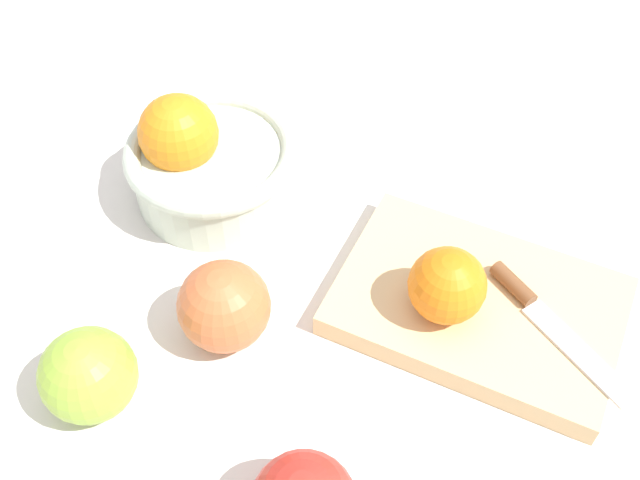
# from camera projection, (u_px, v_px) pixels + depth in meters

# --- Properties ---
(ground_plane) EXTENTS (2.40, 2.40, 0.00)m
(ground_plane) POSITION_uv_depth(u_px,v_px,m) (276.00, 333.00, 0.65)
(ground_plane) COLOR silver
(bowl) EXTENTS (0.17, 0.17, 0.11)m
(bowl) POSITION_uv_depth(u_px,v_px,m) (207.00, 161.00, 0.73)
(bowl) COLOR beige
(bowl) RESTS_ON ground_plane
(cutting_board) EXTENTS (0.25, 0.17, 0.02)m
(cutting_board) POSITION_uv_depth(u_px,v_px,m) (477.00, 306.00, 0.66)
(cutting_board) COLOR #DBB77F
(cutting_board) RESTS_ON ground_plane
(orange_on_board) EXTENTS (0.06, 0.06, 0.06)m
(orange_on_board) POSITION_uv_depth(u_px,v_px,m) (447.00, 285.00, 0.62)
(orange_on_board) COLOR orange
(orange_on_board) RESTS_ON cutting_board
(knife) EXTENTS (0.14, 0.10, 0.01)m
(knife) POSITION_uv_depth(u_px,v_px,m) (540.00, 312.00, 0.63)
(knife) COLOR silver
(knife) RESTS_ON cutting_board
(apple_mid_left) EXTENTS (0.08, 0.08, 0.08)m
(apple_mid_left) POSITION_uv_depth(u_px,v_px,m) (224.00, 306.00, 0.62)
(apple_mid_left) COLOR #CC6638
(apple_mid_left) RESTS_ON ground_plane
(apple_front_left) EXTENTS (0.08, 0.08, 0.08)m
(apple_front_left) POSITION_uv_depth(u_px,v_px,m) (88.00, 375.00, 0.58)
(apple_front_left) COLOR #8EB738
(apple_front_left) RESTS_ON ground_plane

